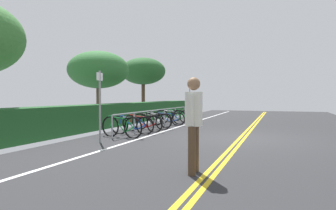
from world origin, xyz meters
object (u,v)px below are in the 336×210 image
Objects in this scene: bicycle_7 at (177,116)px; bicycle_2 at (142,123)px; bike_rack at (158,114)px; bicycle_5 at (167,119)px; sign_post_near at (100,99)px; tree_mid at (98,70)px; bicycle_3 at (152,121)px; bicycle_6 at (171,117)px; bicycle_8 at (184,115)px; bicycle_0 at (122,127)px; pedestrian at (194,118)px; sign_post_far at (190,97)px; bicycle_1 at (132,125)px; bicycle_4 at (157,120)px; tree_far_right at (143,71)px.

bicycle_2 is at bearing -179.36° from bicycle_7.
bike_rack reaches higher than bicycle_5.
tree_mid is (6.08, 4.03, 1.50)m from sign_post_near.
bicycle_3 is 2.66m from bicycle_6.
tree_mid is at bearing 52.41° from bicycle_2.
bicycle_7 is (1.70, 0.09, 0.02)m from bicycle_5.
bicycle_7 is at bearing 1.23° from bicycle_3.
bicycle_3 is 1.01× the size of bicycle_7.
sign_post_near is at bearing 179.46° from bicycle_5.
bicycle_0 is at bearing 179.78° from bicycle_8.
pedestrian is (-8.28, -3.60, 0.70)m from bicycle_5.
sign_post_near reaches higher than bicycle_3.
bicycle_0 is at bearing 179.85° from bicycle_5.
bicycle_5 is at bearing -5.64° from bike_rack.
bike_rack is 4.91× the size of bicycle_8.
bicycle_1 is at bearing -179.95° from sign_post_far.
tree_mid is at bearing 108.39° from bicycle_7.
sign_post_far reaches higher than bicycle_1.
bicycle_4 is at bearing 179.06° from sign_post_far.
bike_rack is 2.64m from bicycle_7.
bicycle_5 is at bearing -10.06° from bicycle_4.
tree_far_right reaches higher than pedestrian.
bicycle_4 is 0.95× the size of bicycle_7.
bicycle_6 is 1.00× the size of bicycle_7.
bicycle_6 is 7.55m from tree_far_right.
tree_far_right is (12.15, 4.21, 1.89)m from sign_post_near.
pedestrian is 16.83m from tree_far_right.
bicycle_7 is at bearing -1.48° from bicycle_6.
sign_post_far reaches higher than bicycle_4.
bicycle_6 is 4.69m from tree_mid.
bicycle_3 is 0.99m from bicycle_4.
tree_mid is at bearing 71.99° from bike_rack.
sign_post_near reaches higher than bicycle_0.
bicycle_4 is at bearing 177.21° from bicycle_8.
bicycle_0 is 5.30m from pedestrian.
bicycle_4 is 4.81m from tree_mid.
sign_post_far is (9.86, 0.02, 0.04)m from sign_post_near.
bicycle_8 is (4.50, -0.03, -0.02)m from bicycle_3.
bicycle_2 is 5.39m from bicycle_8.
bicycle_1 is 6.19m from bicycle_8.
bike_rack is at bearing -150.48° from tree_far_right.
bicycle_7 is 1.04× the size of bicycle_8.
bicycle_3 reaches higher than bicycle_8.
bicycle_2 is at bearing -0.33° from sign_post_near.
bicycle_0 is at bearing -177.70° from bicycle_4.
bike_rack is 2.64m from bicycle_1.
tree_far_right is at bearing 29.31° from bicycle_4.
bicycle_1 is at bearing 178.09° from bicycle_3.
bicycle_4 is at bearing 3.63° from bicycle_2.
bicycle_0 is 8.66m from sign_post_far.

